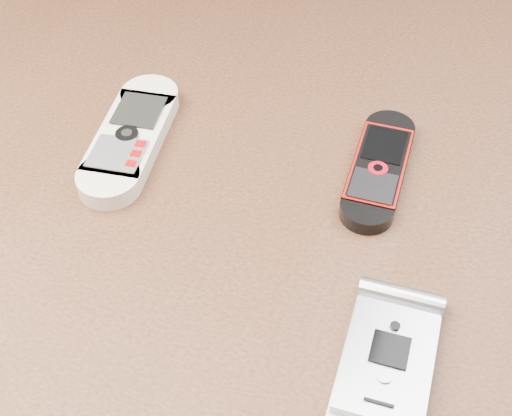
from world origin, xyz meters
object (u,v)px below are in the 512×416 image
object	(u,v)px
nokia_black_red	(379,168)
motorola_razr	(388,360)
table	(251,296)
nokia_white	(130,137)

from	to	relation	value
nokia_black_red	motorola_razr	world-z (taller)	motorola_razr
table	motorola_razr	size ratio (longest dim) A/B	10.76
nokia_white	nokia_black_red	xyz separation A→B (m)	(0.20, 0.04, -0.00)
table	nokia_white	xyz separation A→B (m)	(-0.12, 0.04, 0.11)
nokia_white	motorola_razr	size ratio (longest dim) A/B	1.39
motorola_razr	nokia_black_red	bearing A→B (deg)	102.41
table	motorola_razr	distance (m)	0.19
table	motorola_razr	xyz separation A→B (m)	(0.13, -0.09, 0.11)
table	nokia_white	bearing A→B (deg)	162.05
nokia_black_red	motorola_razr	size ratio (longest dim) A/B	1.22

